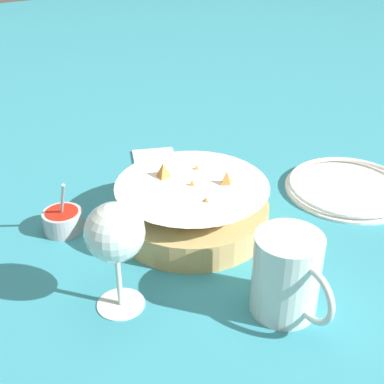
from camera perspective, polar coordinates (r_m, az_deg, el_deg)
ground_plane at (r=0.82m, az=-1.11°, el=-5.35°), size 4.00×4.00×0.00m
food_basket at (r=0.84m, az=0.01°, el=-1.60°), size 0.24×0.24×0.10m
sauce_cup at (r=0.86m, az=-13.61°, el=-2.92°), size 0.07×0.06×0.10m
wine_glass at (r=0.65m, az=-8.22°, el=-4.64°), size 0.07×0.07×0.15m
beer_mug at (r=0.68m, az=10.07°, el=-8.98°), size 0.13×0.09×0.11m
side_plate at (r=0.99m, az=16.37°, el=0.51°), size 0.22×0.22×0.01m
napkin at (r=1.04m, az=-3.85°, el=3.03°), size 0.16×0.12×0.01m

